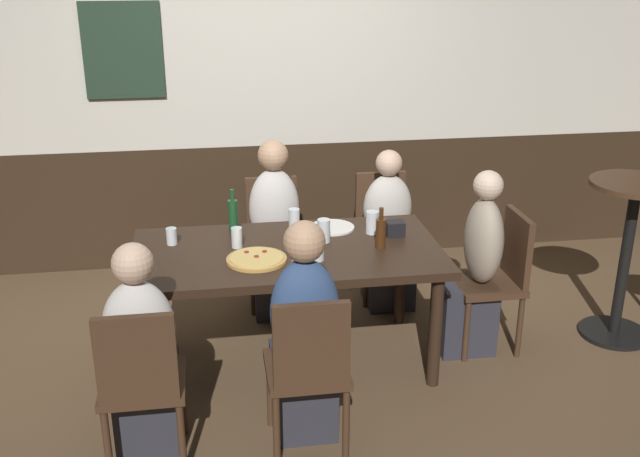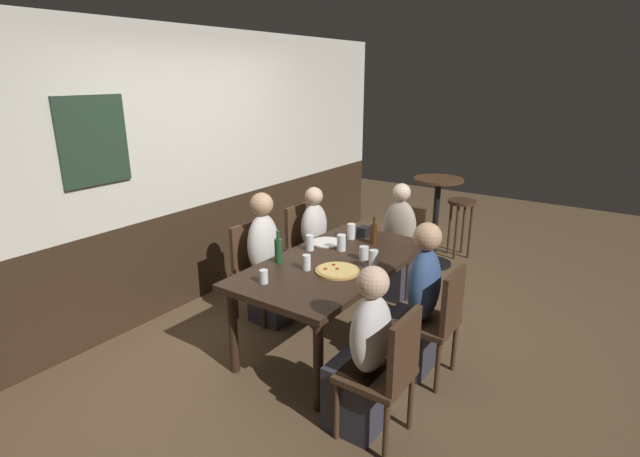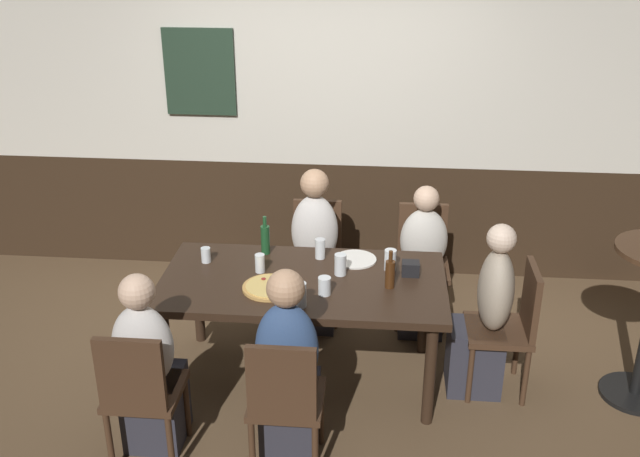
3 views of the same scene
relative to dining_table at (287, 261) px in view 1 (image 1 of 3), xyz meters
The scene contains 26 objects.
ground_plane 0.66m from the dining_table, ahead, with size 12.00×12.00×0.00m, color brown.
wall_back 1.77m from the dining_table, 90.23° to the left, with size 6.40×0.13×2.60m.
dining_table is the anchor object (origin of this frame).
chair_right_far 1.20m from the dining_table, 48.29° to the left, with size 0.40×0.40×0.88m.
chair_mid_near 0.90m from the dining_table, 90.00° to the right, with size 0.40×0.40×0.88m.
chair_head_east 1.32m from the dining_table, ahead, with size 0.40×0.40×0.88m.
chair_left_near 1.20m from the dining_table, 131.71° to the right, with size 0.40×0.40×0.88m.
chair_mid_far 0.90m from the dining_table, 90.00° to the left, with size 0.40×0.40×0.88m.
person_right_far 1.09m from the dining_table, 42.41° to the left, with size 0.34×0.37×1.10m.
person_mid_near 0.74m from the dining_table, 90.00° to the right, with size 0.34×0.37×1.19m.
person_head_east 1.16m from the dining_table, ahead, with size 0.37×0.34×1.16m.
person_left_near 1.09m from the dining_table, 137.53° to the right, with size 0.34×0.37×1.13m.
person_mid_far 0.74m from the dining_table, 90.00° to the left, with size 0.34×0.37×1.20m.
pizza 0.25m from the dining_table, 142.70° to the right, with size 0.34×0.34×0.03m.
beer_glass_half 0.28m from the dining_table, 20.61° to the left, with size 0.08×0.08×0.14m.
beer_glass_tall 0.35m from the dining_table, 75.36° to the left, with size 0.07×0.07×0.14m.
pint_glass_pale 0.59m from the dining_table, 18.16° to the left, with size 0.08×0.08×0.14m.
pint_glass_amber 0.32m from the dining_table, 164.77° to the left, with size 0.06×0.06×0.12m.
highball_clear 0.70m from the dining_table, 164.45° to the left, with size 0.06×0.06×0.10m.
tumbler_water 0.37m from the dining_table, 85.92° to the right, with size 0.07×0.07×0.15m.
pint_glass_stout 0.27m from the dining_table, 49.82° to the right, with size 0.08×0.08×0.11m.
beer_bottle_green 0.49m from the dining_table, 129.82° to the left, with size 0.06×0.06×0.27m.
beer_bottle_brown 0.57m from the dining_table, ahead, with size 0.06×0.06×0.25m.
plate_white_large 0.44m from the dining_table, 43.15° to the left, with size 0.28×0.28×0.01m, color white.
condiment_caddy 0.69m from the dining_table, 10.06° to the left, with size 0.11×0.09×0.09m, color black.
side_bar_table 2.14m from the dining_table, ahead, with size 0.56×0.56×1.05m.
Camera 1 is at (-0.42, -3.94, 2.38)m, focal length 41.46 mm.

